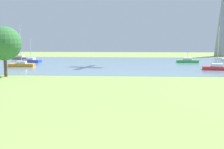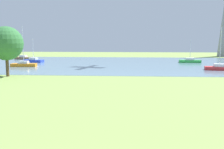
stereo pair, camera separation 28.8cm
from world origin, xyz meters
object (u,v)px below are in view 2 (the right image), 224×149
Objects in this scene: sailboat_blue at (34,60)px; sailboat_brown at (23,58)px; sailboat_green at (190,61)px; sailboat_red at (219,68)px; sailboat_orange at (24,64)px; tree_west_near at (6,43)px.

sailboat_blue is 0.78× the size of sailboat_brown.
sailboat_red reaches higher than sailboat_green.
sailboat_blue is at bearing -54.84° from sailboat_brown.
sailboat_orange reaches higher than tree_west_near.
sailboat_red is at bearing -5.31° from sailboat_orange.
sailboat_green is 14.66m from sailboat_red.
sailboat_green is at bearing 18.16° from sailboat_orange.
sailboat_brown is at bearing 109.42° from tree_west_near.
tree_west_near reaches higher than sailboat_blue.
sailboat_brown is 1.01× the size of tree_west_near.
tree_west_near is at bearing -141.76° from sailboat_green.
sailboat_blue is 10.65m from sailboat_brown.
sailboat_brown is at bearing 170.42° from sailboat_green.
tree_west_near is (11.10, -31.50, 4.21)m from sailboat_brown.
sailboat_blue is at bearing -177.45° from sailboat_green.
sailboat_orange is 14.21m from tree_west_near.
sailboat_blue is (-35.93, -1.60, 0.00)m from sailboat_green.
sailboat_green is 0.76× the size of tree_west_near.
sailboat_red is (1.77, -14.55, 0.02)m from sailboat_green.
sailboat_red is 48.89m from sailboat_brown.
sailboat_orange reaches higher than sailboat_green.
sailboat_brown is 33.66m from tree_west_near.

